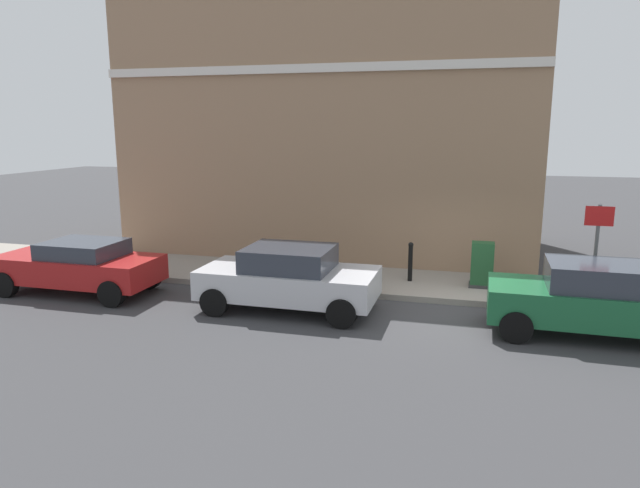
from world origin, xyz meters
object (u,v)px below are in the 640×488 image
at_px(car_red, 79,265).
at_px(utility_cabinet, 482,266).
at_px(street_sign, 597,240).
at_px(car_silver, 289,278).
at_px(car_green, 604,299).
at_px(bollard_near_cabinet, 410,260).

distance_m(car_red, utility_cabinet, 10.17).
distance_m(utility_cabinet, street_sign, 2.76).
bearing_deg(street_sign, car_silver, 104.43).
relative_size(car_red, street_sign, 1.79).
bearing_deg(utility_cabinet, car_green, -139.05).
height_order(car_green, street_sign, street_sign).
bearing_deg(car_red, car_silver, -179.01).
bearing_deg(car_green, street_sign, -92.69).
bearing_deg(utility_cabinet, car_silver, 121.41).
xyz_separation_m(car_red, utility_cabinet, (2.69, -9.81, -0.03)).
bearing_deg(bollard_near_cabinet, street_sign, -103.12).
bearing_deg(car_red, street_sign, -171.44).
bearing_deg(street_sign, utility_cabinet, 69.88).
height_order(car_silver, utility_cabinet, car_silver).
height_order(utility_cabinet, street_sign, street_sign).
bearing_deg(street_sign, car_red, 98.37).
bearing_deg(car_silver, street_sign, -165.20).
height_order(car_silver, street_sign, street_sign).
bearing_deg(car_green, bollard_near_cabinet, -32.90).
height_order(car_red, bollard_near_cabinet, car_red).
height_order(car_green, car_red, car_green).
relative_size(car_red, utility_cabinet, 3.59).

